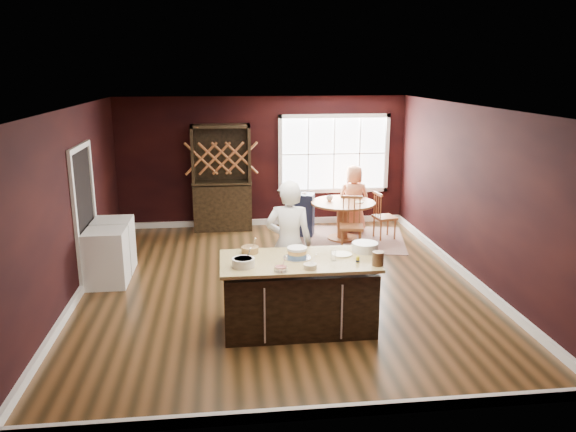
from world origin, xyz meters
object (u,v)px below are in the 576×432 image
object	(u,v)px
dining_table	(343,213)
seated_woman	(354,199)
chair_east	(385,215)
toddler	(302,196)
hutch	(222,178)
chair_south	(351,224)
layer_cake	(297,253)
chair_north	(348,206)
baker	(289,244)
dryer	(114,245)
high_chair	(305,214)
kitchen_island	(298,295)
washer	(107,258)

from	to	relation	value
dining_table	seated_woman	distance (m)	0.65
chair_east	toddler	bearing A→B (deg)	65.55
hutch	chair_south	bearing A→B (deg)	-36.83
layer_cake	chair_north	bearing A→B (deg)	69.51
layer_cake	seated_woman	world-z (taller)	seated_woman
seated_woman	baker	bearing A→B (deg)	63.38
seated_woman	toddler	xyz separation A→B (m)	(-1.08, -0.19, 0.13)
dryer	high_chair	bearing A→B (deg)	26.10
chair_north	layer_cake	bearing A→B (deg)	41.95
baker	hutch	size ratio (longest dim) A/B	0.83
layer_cake	chair_south	world-z (taller)	layer_cake
hutch	kitchen_island	bearing A→B (deg)	-78.78
washer	chair_north	bearing A→B (deg)	31.86
seated_woman	washer	world-z (taller)	seated_woman
chair_north	toddler	xyz separation A→B (m)	(-1.03, -0.42, 0.34)
kitchen_island	seated_woman	bearing A→B (deg)	68.19
chair_south	dryer	size ratio (longest dim) A/B	1.15
chair_east	baker	bearing A→B (deg)	132.53
chair_south	chair_north	bearing A→B (deg)	90.91
layer_cake	hutch	size ratio (longest dim) A/B	0.16
kitchen_island	hutch	size ratio (longest dim) A/B	0.90
seated_woman	washer	bearing A→B (deg)	28.88
chair_east	seated_woman	world-z (taller)	seated_woman
dining_table	chair_east	distance (m)	0.83
dining_table	layer_cake	xyz separation A→B (m)	(-1.39, -3.69, 0.46)
kitchen_island	toddler	bearing A→B (deg)	81.26
washer	dryer	xyz separation A→B (m)	(0.00, 0.64, 0.00)
chair_north	high_chair	bearing A→B (deg)	-4.65
dining_table	high_chair	bearing A→B (deg)	153.10
dryer	chair_north	bearing A→B (deg)	25.40
chair_south	high_chair	world-z (taller)	chair_south
layer_cake	chair_east	size ratio (longest dim) A/B	0.37
chair_east	seated_woman	size ratio (longest dim) A/B	0.69
seated_woman	dryer	bearing A→B (deg)	22.19
chair_north	kitchen_island	bearing A→B (deg)	42.26
toddler	baker	bearing A→B (deg)	-101.12
toddler	hutch	distance (m)	1.71
chair_east	toddler	world-z (taller)	chair_east
washer	seated_woman	bearing A→B (deg)	29.33
chair_south	hutch	bearing A→B (deg)	154.48
hutch	washer	size ratio (longest dim) A/B	2.48
seated_woman	chair_south	bearing A→B (deg)	74.98
kitchen_island	baker	xyz separation A→B (m)	(-0.03, 0.72, 0.46)
baker	high_chair	size ratio (longest dim) A/B	2.02
washer	dryer	size ratio (longest dim) A/B	0.99
chair_east	chair_north	bearing A→B (deg)	23.79
chair_north	dryer	distance (m)	4.84
seated_woman	layer_cake	bearing A→B (deg)	67.39
high_chair	dryer	bearing A→B (deg)	-137.29
baker	high_chair	xyz separation A→B (m)	(0.71, 3.37, -0.45)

